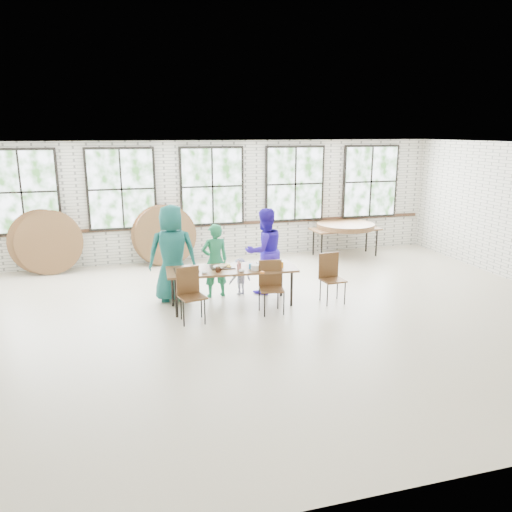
{
  "coord_description": "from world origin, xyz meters",
  "views": [
    {
      "loc": [
        -2.36,
        -7.92,
        3.22
      ],
      "look_at": [
        0.0,
        0.4,
        1.05
      ],
      "focal_mm": 35.0,
      "sensor_mm": 36.0,
      "label": 1
    }
  ],
  "objects_px": {
    "dining_table": "(232,271)",
    "storage_table": "(345,230)",
    "chair_near_left": "(190,290)",
    "chair_near_right": "(271,282)"
  },
  "relations": [
    {
      "from": "chair_near_left",
      "to": "storage_table",
      "type": "xyz_separation_m",
      "value": [
        4.63,
        3.53,
        0.13
      ]
    },
    {
      "from": "storage_table",
      "to": "chair_near_right",
      "type": "bearing_deg",
      "value": -135.23
    },
    {
      "from": "chair_near_left",
      "to": "chair_near_right",
      "type": "xyz_separation_m",
      "value": [
        1.48,
        0.05,
        0.0
      ]
    },
    {
      "from": "chair_near_left",
      "to": "storage_table",
      "type": "distance_m",
      "value": 5.83
    },
    {
      "from": "dining_table",
      "to": "storage_table",
      "type": "height_order",
      "value": "same"
    },
    {
      "from": "dining_table",
      "to": "chair_near_right",
      "type": "xyz_separation_m",
      "value": [
        0.62,
        -0.46,
        -0.13
      ]
    },
    {
      "from": "chair_near_right",
      "to": "storage_table",
      "type": "height_order",
      "value": "chair_near_right"
    },
    {
      "from": "dining_table",
      "to": "storage_table",
      "type": "distance_m",
      "value": 4.83
    },
    {
      "from": "dining_table",
      "to": "storage_table",
      "type": "relative_size",
      "value": 1.33
    },
    {
      "from": "dining_table",
      "to": "chair_near_right",
      "type": "relative_size",
      "value": 2.58
    }
  ]
}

